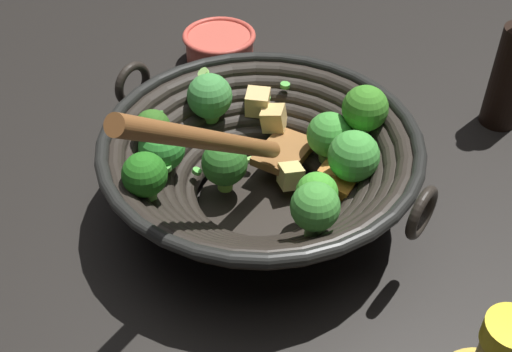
# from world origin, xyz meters

# --- Properties ---
(ground_plane) EXTENTS (4.00, 4.00, 0.00)m
(ground_plane) POSITION_xyz_m (0.00, 0.00, 0.00)
(ground_plane) COLOR black
(wok) EXTENTS (0.34, 0.34, 0.25)m
(wok) POSITION_xyz_m (0.00, 0.00, 0.07)
(wok) COLOR black
(wok) RESTS_ON ground
(soy_sauce_bottle) EXTENTS (0.05, 0.05, 0.18)m
(soy_sauce_bottle) POSITION_xyz_m (0.34, 0.08, 0.07)
(soy_sauce_bottle) COLOR black
(soy_sauce_bottle) RESTS_ON ground
(prep_bowl) EXTENTS (0.11, 0.11, 0.05)m
(prep_bowl) POSITION_xyz_m (0.01, 0.31, 0.02)
(prep_bowl) COLOR #D15647
(prep_bowl) RESTS_ON ground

